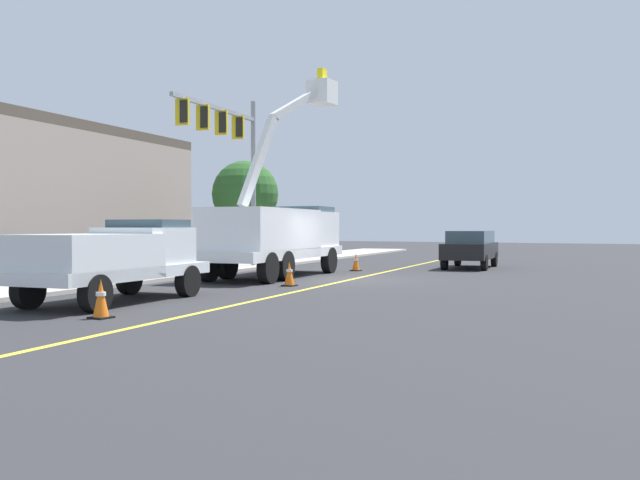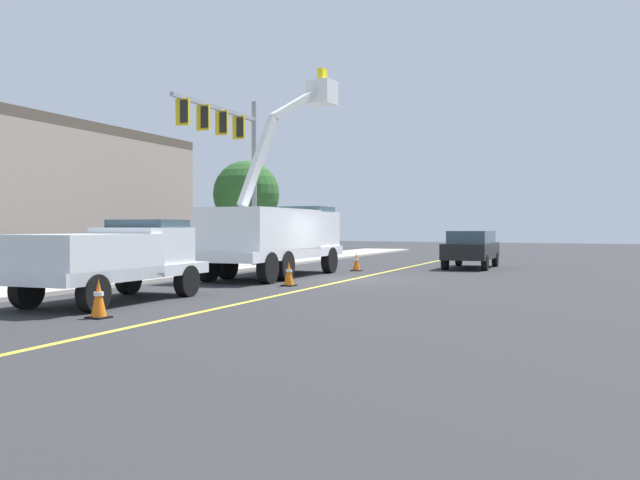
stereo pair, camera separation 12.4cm
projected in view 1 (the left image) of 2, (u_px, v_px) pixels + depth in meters
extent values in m
plane|color=#2D2D30|center=(351.00, 280.00, 24.40)|extent=(120.00, 120.00, 0.00)
cube|color=#B2ADA3|center=(173.00, 273.00, 27.11)|extent=(60.00, 10.71, 0.12)
cube|color=yellow|center=(351.00, 279.00, 24.40)|extent=(49.66, 6.10, 0.01)
cube|color=white|center=(273.00, 253.00, 25.56)|extent=(8.44, 3.46, 0.36)
cube|color=white|center=(301.00, 232.00, 27.98)|extent=(2.88, 2.65, 1.60)
cube|color=#384C56|center=(303.00, 215.00, 28.16)|extent=(2.04, 2.30, 0.64)
cube|color=white|center=(262.00, 234.00, 24.63)|extent=(5.51, 3.11, 1.80)
cube|color=white|center=(258.00, 161.00, 23.73)|extent=(1.72, 0.70, 3.28)
cube|color=white|center=(299.00, 103.00, 25.14)|extent=(2.64, 0.94, 1.62)
cube|color=white|center=(322.00, 93.00, 26.06)|extent=(0.90, 0.90, 0.90)
cube|color=yellow|center=(322.00, 77.00, 26.05)|extent=(0.36, 0.24, 0.60)
cylinder|color=black|center=(279.00, 259.00, 28.64)|extent=(1.07, 0.46, 1.04)
cylinder|color=black|center=(329.00, 260.00, 27.82)|extent=(1.07, 0.46, 1.04)
cylinder|color=black|center=(227.00, 265.00, 24.60)|extent=(1.07, 0.46, 1.04)
cylinder|color=black|center=(285.00, 266.00, 23.78)|extent=(1.07, 0.46, 1.04)
cylinder|color=black|center=(208.00, 267.00, 23.38)|extent=(1.07, 0.46, 1.04)
cylinder|color=black|center=(268.00, 268.00, 22.56)|extent=(1.07, 0.46, 1.04)
cube|color=silver|center=(114.00, 272.00, 17.01)|extent=(5.81, 2.75, 0.30)
cube|color=silver|center=(144.00, 248.00, 18.15)|extent=(2.23, 2.16, 1.10)
cube|color=#384C56|center=(149.00, 230.00, 18.32)|extent=(1.54, 1.91, 0.56)
cube|color=silver|center=(87.00, 258.00, 16.07)|extent=(3.59, 2.48, 1.10)
cylinder|color=black|center=(129.00, 279.00, 19.08)|extent=(0.87, 0.40, 0.84)
cylinder|color=black|center=(188.00, 281.00, 18.39)|extent=(0.87, 0.40, 0.84)
cylinder|color=black|center=(28.00, 291.00, 15.64)|extent=(0.87, 0.40, 0.84)
cylinder|color=black|center=(95.00, 293.00, 14.95)|extent=(0.87, 0.40, 0.84)
cube|color=black|center=(470.00, 251.00, 31.18)|extent=(4.99, 2.46, 0.70)
cube|color=#384C56|center=(471.00, 237.00, 31.31)|extent=(3.63, 2.07, 0.60)
cylinder|color=black|center=(484.00, 263.00, 29.36)|extent=(0.70, 0.32, 0.68)
cylinder|color=black|center=(444.00, 262.00, 29.99)|extent=(0.70, 0.32, 0.68)
cylinder|color=black|center=(494.00, 259.00, 32.40)|extent=(0.70, 0.32, 0.68)
cylinder|color=black|center=(458.00, 259.00, 33.02)|extent=(0.70, 0.32, 0.68)
cube|color=black|center=(101.00, 317.00, 14.03)|extent=(0.40, 0.40, 0.04)
cone|color=orange|center=(101.00, 298.00, 14.02)|extent=(0.32, 0.32, 0.77)
cylinder|color=white|center=(101.00, 294.00, 14.02)|extent=(0.20, 0.20, 0.08)
cube|color=black|center=(289.00, 285.00, 21.71)|extent=(0.40, 0.40, 0.04)
cone|color=orange|center=(289.00, 273.00, 21.70)|extent=(0.32, 0.32, 0.74)
cylinder|color=white|center=(289.00, 271.00, 21.70)|extent=(0.20, 0.20, 0.08)
cube|color=black|center=(356.00, 270.00, 29.21)|extent=(0.40, 0.40, 0.04)
cone|color=orange|center=(356.00, 261.00, 29.20)|extent=(0.32, 0.32, 0.73)
cylinder|color=white|center=(356.00, 260.00, 29.20)|extent=(0.20, 0.20, 0.08)
cylinder|color=gray|center=(253.00, 185.00, 31.32)|extent=(0.22, 0.22, 7.57)
cube|color=gray|center=(217.00, 108.00, 28.21)|extent=(6.55, 0.94, 0.16)
cube|color=gold|center=(238.00, 127.00, 29.92)|extent=(0.19, 0.57, 1.00)
cube|color=black|center=(240.00, 127.00, 29.88)|extent=(0.24, 0.34, 0.84)
cube|color=gold|center=(221.00, 123.00, 28.56)|extent=(0.19, 0.57, 1.00)
cube|color=black|center=(223.00, 123.00, 28.52)|extent=(0.24, 0.34, 0.84)
cube|color=gold|center=(203.00, 118.00, 27.20)|extent=(0.19, 0.57, 1.00)
cube|color=black|center=(205.00, 117.00, 27.16)|extent=(0.24, 0.34, 0.84)
cube|color=gold|center=(182.00, 112.00, 25.84)|extent=(0.19, 0.57, 1.00)
cube|color=black|center=(185.00, 112.00, 25.80)|extent=(0.24, 0.34, 0.84)
cube|color=gray|center=(12.00, 200.00, 33.91)|extent=(19.42, 11.03, 6.40)
cube|color=#4C4238|center=(12.00, 130.00, 33.84)|extent=(19.42, 11.03, 0.50)
cylinder|color=brown|center=(245.00, 240.00, 35.34)|extent=(0.32, 0.32, 2.36)
sphere|color=#285623|center=(245.00, 194.00, 35.30)|extent=(3.41, 3.41, 3.41)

